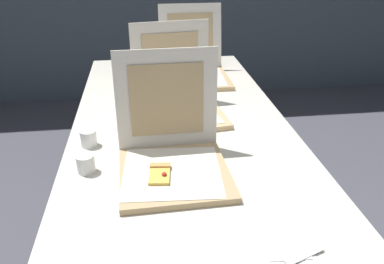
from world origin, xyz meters
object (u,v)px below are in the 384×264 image
table (182,139)px  cup_white_near_left (86,164)px  cup_white_near_center (89,138)px  pizza_box_back (194,69)px  pizza_box_middle (179,102)px  pizza_box_front (172,156)px  napkin_pile (287,245)px  cup_white_far (128,97)px

table → cup_white_near_left: (-0.36, -0.29, 0.08)m
table → cup_white_near_center: (-0.37, -0.10, 0.08)m
pizza_box_back → cup_white_near_left: pizza_box_back is taller
cup_white_near_center → cup_white_near_left: 0.19m
table → pizza_box_middle: pizza_box_middle is taller
table → pizza_box_middle: 0.18m
pizza_box_middle → pizza_box_back: bearing=66.2°
table → cup_white_near_center: cup_white_near_center is taller
pizza_box_middle → pizza_box_back: pizza_box_middle is taller
pizza_box_front → napkin_pile: pizza_box_front is taller
cup_white_far → cup_white_near_left: 0.61m
cup_white_near_left → cup_white_far: bearing=77.6°
pizza_box_front → napkin_pile: bearing=-58.9°
napkin_pile → cup_white_far: bearing=112.0°
pizza_box_middle → cup_white_far: bearing=136.8°
pizza_box_front → cup_white_far: (-0.16, 0.63, -0.02)m
table → pizza_box_back: size_ratio=4.82×
cup_white_near_left → napkin_pile: bearing=-38.2°
pizza_box_front → cup_white_far: pizza_box_front is taller
cup_white_near_center → napkin_pile: 0.84m
table → cup_white_near_center: bearing=-164.7°
pizza_box_middle → pizza_box_back: (0.13, 0.48, -0.00)m
pizza_box_back → table: bearing=-102.3°
pizza_box_front → cup_white_near_left: pizza_box_front is taller
table → napkin_pile: (0.19, -0.72, 0.05)m
cup_white_near_center → cup_white_far: bearing=71.0°
pizza_box_middle → cup_white_near_center: pizza_box_middle is taller
table → cup_white_near_left: 0.47m
napkin_pile → pizza_box_back: bearing=92.5°
table → pizza_box_front: bearing=-102.0°
pizza_box_front → cup_white_far: bearing=102.2°
pizza_box_back → cup_white_near_center: (-0.50, -0.73, -0.02)m
cup_white_near_left → pizza_box_back: bearing=61.8°
pizza_box_middle → cup_white_near_center: size_ratio=6.73×
pizza_box_front → pizza_box_middle: size_ratio=0.94×
table → pizza_box_middle: size_ratio=5.01×
cup_white_far → pizza_box_middle: bearing=-35.2°
cup_white_near_center → napkin_pile: bearing=-48.0°
cup_white_near_left → pizza_box_front: bearing=-6.0°
pizza_box_front → cup_white_far: size_ratio=6.30×
pizza_box_front → cup_white_near_center: bearing=142.0°
table → pizza_box_front: (-0.07, -0.32, 0.10)m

